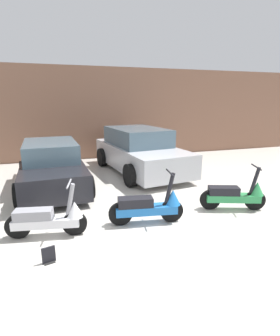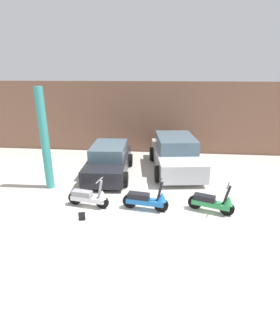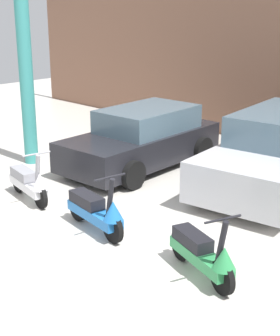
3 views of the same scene
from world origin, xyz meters
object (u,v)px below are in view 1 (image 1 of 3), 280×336
at_px(car_rear_center, 139,151).
at_px(placard_near_left_scooter, 49,256).
at_px(scooter_front_left, 50,218).
at_px(car_rear_left, 52,166).
at_px(scooter_front_right, 150,206).
at_px(scooter_front_center, 236,194).

xyz_separation_m(car_rear_center, placard_near_left_scooter, (-2.88, -4.68, -0.59)).
bearing_deg(scooter_front_left, car_rear_left, 99.68).
bearing_deg(placard_near_left_scooter, scooter_front_right, 22.95).
distance_m(scooter_front_right, car_rear_left, 3.49).
height_order(scooter_front_center, placard_near_left_scooter, scooter_front_center).
bearing_deg(scooter_front_left, scooter_front_center, 10.45).
bearing_deg(car_rear_left, car_rear_center, 105.01).
height_order(scooter_front_right, car_rear_center, car_rear_center).
relative_size(car_rear_left, car_rear_center, 0.84).
distance_m(car_rear_left, car_rear_center, 2.99).
height_order(car_rear_center, placard_near_left_scooter, car_rear_center).
bearing_deg(scooter_front_center, car_rear_left, 162.82).
xyz_separation_m(scooter_front_left, scooter_front_right, (1.88, -0.03, 0.02)).
bearing_deg(scooter_front_right, car_rear_center, 84.37).
height_order(scooter_front_left, placard_near_left_scooter, scooter_front_left).
bearing_deg(car_rear_center, car_rear_left, -79.70).
distance_m(scooter_front_center, placard_near_left_scooter, 4.05).
bearing_deg(scooter_front_left, car_rear_center, 63.40).
xyz_separation_m(scooter_front_right, scooter_front_center, (2.05, 0.06, -0.01)).
relative_size(scooter_front_right, car_rear_left, 0.39).
relative_size(scooter_front_right, car_rear_center, 0.33).
bearing_deg(car_rear_center, scooter_front_center, 7.74).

